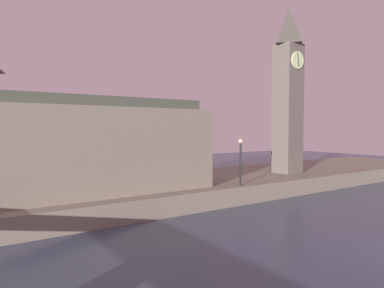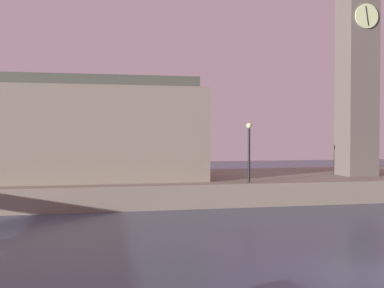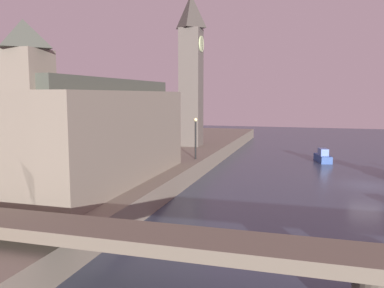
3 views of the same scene
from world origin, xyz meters
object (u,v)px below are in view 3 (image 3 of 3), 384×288
object	(u,v)px
parliament_hall	(97,132)
clock_tower	(191,69)
boat_tour_blue	(323,157)
streetlamp	(196,133)

from	to	relation	value
parliament_hall	clock_tower	bearing A→B (deg)	-1.33
boat_tour_blue	clock_tower	bearing A→B (deg)	96.72
clock_tower	boat_tour_blue	size ratio (longest dim) A/B	4.24
clock_tower	boat_tour_blue	world-z (taller)	clock_tower
parliament_hall	streetlamp	bearing A→B (deg)	-18.05
clock_tower	streetlamp	world-z (taller)	clock_tower
parliament_hall	boat_tour_blue	distance (m)	27.82
streetlamp	boat_tour_blue	distance (m)	16.60
clock_tower	parliament_hall	xyz separation A→B (m)	(-20.98, 0.49, -5.50)
parliament_hall	streetlamp	world-z (taller)	parliament_hall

